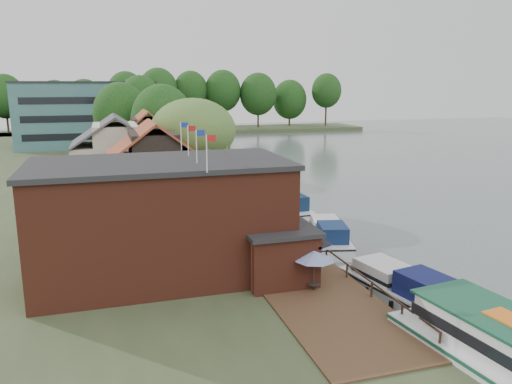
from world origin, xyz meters
TOP-DOWN VIEW (x-y plane):
  - ground at (0.00, 0.00)m, footprint 260.00×260.00m
  - land_bank at (-30.00, 35.00)m, footprint 50.00×140.00m
  - quay_deck at (-8.00, 10.00)m, footprint 6.00×50.00m
  - quay_rail at (-5.30, 10.50)m, footprint 0.20×49.00m
  - pub at (-14.00, -1.00)m, footprint 20.00×11.00m
  - hotel_block at (-22.00, 70.00)m, footprint 25.40×12.40m
  - cottage_a at (-15.00, 14.00)m, footprint 8.60×7.60m
  - cottage_b at (-18.00, 24.00)m, footprint 9.60×8.60m
  - cottage_c at (-14.00, 33.00)m, footprint 7.60×7.60m
  - willow at (-10.50, 19.00)m, footprint 8.60×8.60m
  - umbrella_0 at (-8.01, -6.15)m, footprint 2.34×2.34m
  - umbrella_1 at (-6.85, -3.86)m, footprint 1.99×1.99m
  - umbrella_2 at (-7.43, -0.40)m, footprint 2.14×2.14m
  - umbrella_3 at (-7.50, 1.38)m, footprint 2.18×2.18m
  - umbrella_4 at (-7.85, 4.10)m, footprint 1.95×1.95m
  - umbrella_5 at (-6.59, 8.40)m, footprint 2.00×2.00m
  - cruiser_0 at (-2.83, -7.12)m, footprint 4.98×10.33m
  - cruiser_1 at (-2.31, 4.10)m, footprint 5.22×9.74m
  - cruiser_2 at (-2.45, 14.10)m, footprint 3.85×10.24m
  - cruiser_3 at (-2.38, 23.07)m, footprint 6.20×10.49m
  - swan at (-4.50, -11.76)m, footprint 0.44×0.44m
  - bank_tree_0 at (-11.09, 40.96)m, footprint 8.82×8.82m
  - bank_tree_1 at (-16.49, 48.21)m, footprint 8.32×8.32m
  - bank_tree_2 at (-12.76, 58.97)m, footprint 6.77×6.77m
  - bank_tree_3 at (-10.82, 77.70)m, footprint 8.05×8.05m
  - bank_tree_4 at (-12.45, 87.81)m, footprint 8.43×8.43m
  - bank_tree_5 at (-11.77, 93.99)m, footprint 6.72×6.72m

SIDE VIEW (x-z plane):
  - ground at x=0.00m, z-range 0.00..0.00m
  - swan at x=-4.50m, z-range 0.00..0.44m
  - land_bank at x=-30.00m, z-range 0.00..1.00m
  - quay_deck at x=-8.00m, z-range 1.00..1.10m
  - cruiser_1 at x=-2.31m, z-range 0.00..2.23m
  - cruiser_0 at x=-2.83m, z-range 0.00..2.40m
  - cruiser_3 at x=-2.38m, z-range 0.00..2.42m
  - cruiser_2 at x=-2.45m, z-range 0.00..2.45m
  - quay_rail at x=-5.30m, z-range 1.00..2.00m
  - umbrella_0 at x=-8.01m, z-range 1.10..3.48m
  - umbrella_1 at x=-6.85m, z-range 1.10..3.48m
  - umbrella_2 at x=-7.43m, z-range 1.10..3.48m
  - umbrella_3 at x=-7.50m, z-range 1.10..3.48m
  - umbrella_4 at x=-7.85m, z-range 1.10..3.48m
  - umbrella_5 at x=-6.59m, z-range 1.10..3.48m
  - pub at x=-14.00m, z-range 1.00..8.30m
  - cottage_a at x=-15.00m, z-range 1.00..9.50m
  - cottage_b at x=-18.00m, z-range 1.00..9.50m
  - cottage_c at x=-14.00m, z-range 1.00..9.50m
  - willow at x=-10.50m, z-range 1.00..11.43m
  - bank_tree_0 at x=-11.09m, z-range 1.00..12.82m
  - bank_tree_1 at x=-16.49m, z-range 1.00..13.11m
  - hotel_block at x=-22.00m, z-range 1.00..13.30m
  - bank_tree_4 at x=-12.45m, z-range 1.00..13.56m
  - bank_tree_3 at x=-10.82m, z-range 1.00..13.73m
  - bank_tree_5 at x=-11.77m, z-range 1.00..14.27m
  - bank_tree_2 at x=-12.76m, z-range 1.00..14.28m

